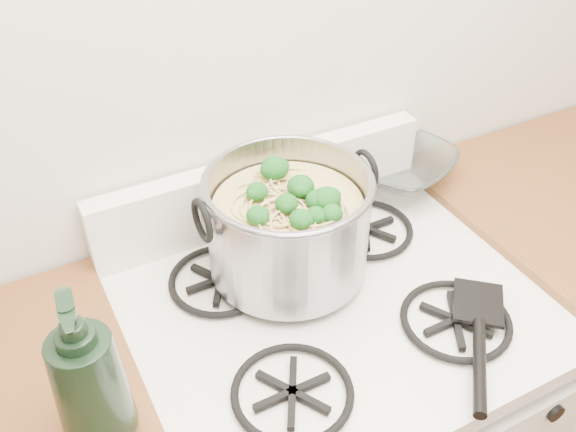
{
  "coord_description": "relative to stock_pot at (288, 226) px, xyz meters",
  "views": [
    {
      "loc": [
        -0.48,
        0.55,
        1.78
      ],
      "look_at": [
        -0.04,
        1.38,
        1.05
      ],
      "focal_mm": 40.0,
      "sensor_mm": 36.0,
      "label": 1
    }
  ],
  "objects": [
    {
      "name": "bottle",
      "position": [
        -0.42,
        -0.2,
        0.04
      ],
      "size": [
        0.12,
        0.12,
        0.29
      ],
      "primitive_type": "imported",
      "rotation": [
        0.0,
        0.0,
        -0.11
      ],
      "color": "black",
      "rests_on": "counter_left"
    },
    {
      "name": "glass_bowl",
      "position": [
        0.37,
        0.16,
        -0.08
      ],
      "size": [
        0.14,
        0.14,
        0.03
      ],
      "primitive_type": "imported",
      "rotation": [
        0.0,
        0.0,
        0.43
      ],
      "color": "white",
      "rests_on": "gas_range"
    },
    {
      "name": "stock_pot",
      "position": [
        0.0,
        0.0,
        0.0
      ],
      "size": [
        0.35,
        0.32,
        0.21
      ],
      "color": "gray",
      "rests_on": "gas_range"
    },
    {
      "name": "spatula",
      "position": [
        0.26,
        -0.26,
        -0.09
      ],
      "size": [
        0.42,
        0.42,
        0.02
      ],
      "primitive_type": null,
      "rotation": [
        0.0,
        0.0,
        -0.71
      ],
      "color": "black",
      "rests_on": "gas_range"
    }
  ]
}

